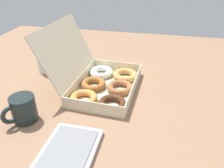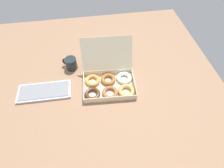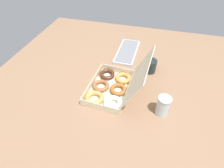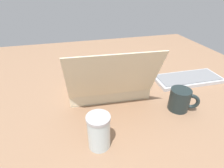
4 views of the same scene
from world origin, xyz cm
name	(u,v)px [view 2 (image 2 of 4)]	position (x,y,z in cm)	size (l,w,h in cm)	color
ground_plane	(101,85)	(0.00, 0.00, -1.00)	(180.00, 180.00, 2.00)	#926D51
donut_box	(110,82)	(6.57, -1.69, 3.40)	(39.53, 38.31, 27.44)	beige
keyboard	(44,91)	(-39.79, -1.05, 1.06)	(37.13, 16.14, 2.20)	silver
coffee_mug	(71,63)	(-20.48, 19.81, 4.92)	(11.45, 9.08, 9.58)	#1E2A2B
glass_jar	(116,48)	(16.32, 30.12, 6.24)	(7.65, 7.65, 12.39)	silver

